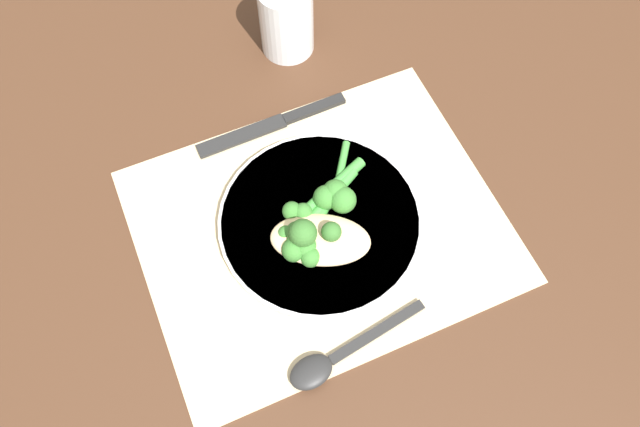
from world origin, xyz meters
TOP-DOWN VIEW (x-y plane):
  - ground_plane at (0.00, 0.00)m, footprint 3.00×3.00m
  - placemat at (0.00, 0.00)m, footprint 0.42×0.34m
  - plate at (0.00, 0.00)m, footprint 0.24×0.24m
  - chicken_fillet at (-0.01, -0.03)m, footprint 0.13×0.11m
  - pesto_dollop_primary at (-0.03, -0.02)m, footprint 0.03×0.03m
  - pesto_dollop_secondary at (0.00, -0.03)m, footprint 0.02×0.02m
  - broccoli_stalk_right at (-0.03, -0.03)m, footprint 0.09×0.09m
  - broccoli_stalk_front at (-0.02, -0.01)m, footprint 0.12×0.09m
  - broccoli_stalk_rear at (0.00, 0.02)m, footprint 0.12×0.05m
  - broccoli_stalk_left at (0.03, 0.02)m, footprint 0.07×0.09m
  - knife at (0.00, 0.15)m, footprint 0.20×0.02m
  - spoon at (-0.06, -0.15)m, footprint 0.17×0.05m
  - water_glass at (0.07, 0.27)m, footprint 0.07×0.07m

SIDE VIEW (x-z plane):
  - ground_plane at x=0.00m, z-range 0.00..0.00m
  - placemat at x=0.00m, z-range 0.00..0.00m
  - knife at x=0.00m, z-range 0.00..0.01m
  - spoon at x=-0.06m, z-range 0.00..0.02m
  - plate at x=0.00m, z-range 0.01..0.02m
  - broccoli_stalk_rear at x=0.00m, z-range 0.02..0.04m
  - chicken_fillet at x=-0.01m, z-range 0.02..0.04m
  - broccoli_stalk_front at x=-0.02m, z-range 0.01..0.05m
  - broccoli_stalk_right at x=-0.03m, z-range 0.02..0.04m
  - broccoli_stalk_left at x=0.03m, z-range 0.02..0.05m
  - pesto_dollop_secondary at x=0.00m, z-range 0.03..0.06m
  - pesto_dollop_primary at x=-0.03m, z-range 0.03..0.06m
  - water_glass at x=0.07m, z-range 0.00..0.10m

